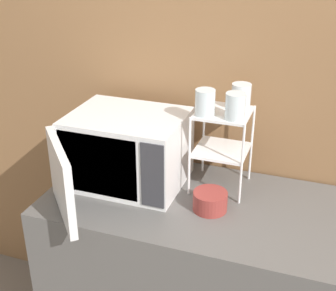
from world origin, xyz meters
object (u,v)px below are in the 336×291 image
(dish_rack, at_px, (222,134))
(glass_front_right, at_px, (235,106))
(bowl, at_px, (210,201))
(glass_front_left, at_px, (205,102))
(microwave, at_px, (125,150))
(glass_back_right, at_px, (241,96))

(dish_rack, distance_m, glass_front_right, 0.18)
(dish_rack, height_order, bowl, dish_rack)
(dish_rack, xyz_separation_m, glass_front_left, (-0.06, -0.06, 0.15))
(microwave, height_order, dish_rack, dish_rack)
(dish_rack, distance_m, glass_back_right, 0.17)
(microwave, xyz_separation_m, glass_back_right, (0.46, 0.16, 0.25))
(microwave, bearing_deg, dish_rack, 14.94)
(glass_back_right, bearing_deg, glass_front_right, -88.86)
(dish_rack, relative_size, glass_front_right, 3.32)
(bowl, bearing_deg, glass_back_right, 78.91)
(glass_back_right, bearing_deg, microwave, -160.45)
(microwave, xyz_separation_m, dish_rack, (0.41, 0.11, 0.09))
(glass_front_right, bearing_deg, dish_rack, 132.55)
(glass_back_right, relative_size, glass_front_right, 1.00)
(microwave, xyz_separation_m, glass_front_right, (0.47, 0.04, 0.25))
(glass_front_left, distance_m, glass_back_right, 0.17)
(microwave, relative_size, bowl, 4.90)
(glass_front_right, relative_size, bowl, 0.76)
(glass_back_right, xyz_separation_m, glass_front_right, (0.00, -0.12, 0.00))
(dish_rack, bearing_deg, glass_front_right, -47.45)
(glass_back_right, height_order, bowl, glass_back_right)
(glass_back_right, distance_m, glass_front_right, 0.12)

